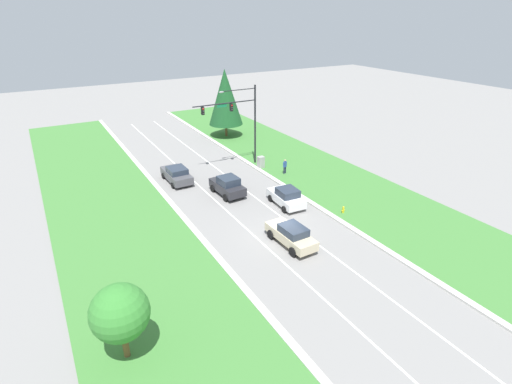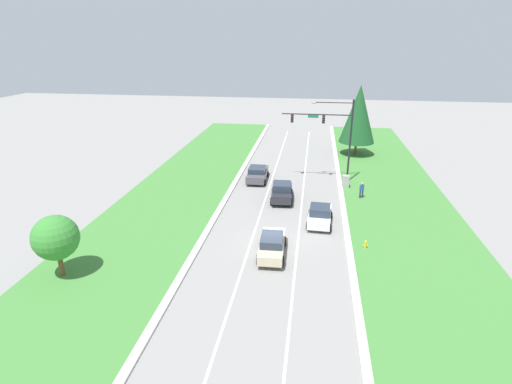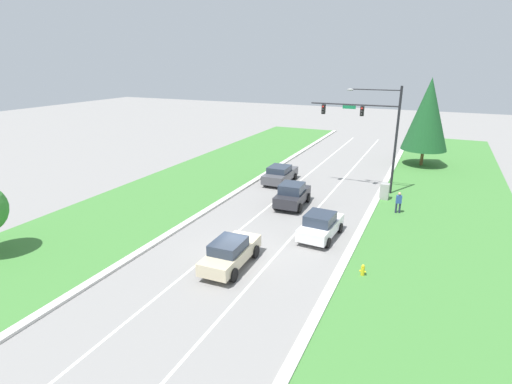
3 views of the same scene
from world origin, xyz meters
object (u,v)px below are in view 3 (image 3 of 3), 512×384
at_px(traffic_signal_mast, 373,124).
at_px(utility_cabinet, 384,192).
at_px(charcoal_sedan, 292,195).
at_px(graphite_sedan, 280,174).
at_px(fire_hydrant, 363,271).
at_px(conifer_near_right_tree, 428,114).
at_px(white_sedan, 321,225).
at_px(champagne_sedan, 230,252).
at_px(pedestrian, 399,202).

relative_size(traffic_signal_mast, utility_cabinet, 6.50).
height_order(traffic_signal_mast, charcoal_sedan, traffic_signal_mast).
bearing_deg(graphite_sedan, charcoal_sedan, -60.62).
relative_size(fire_hydrant, conifer_near_right_tree, 0.08).
relative_size(white_sedan, champagne_sedan, 0.90).
bearing_deg(white_sedan, graphite_sedan, 126.73).
xyz_separation_m(white_sedan, champagne_sedan, (-3.44, -5.80, 0.01)).
relative_size(traffic_signal_mast, champagne_sedan, 1.91).
height_order(traffic_signal_mast, graphite_sedan, traffic_signal_mast).
height_order(champagne_sedan, utility_cabinet, champagne_sedan).
xyz_separation_m(champagne_sedan, conifer_near_right_tree, (8.26, 28.21, 4.67)).
height_order(pedestrian, conifer_near_right_tree, conifer_near_right_tree).
bearing_deg(traffic_signal_mast, champagne_sedan, -104.90).
distance_m(graphite_sedan, utility_cabinet, 9.58).
bearing_deg(champagne_sedan, graphite_sedan, 100.06).
xyz_separation_m(traffic_signal_mast, fire_hydrant, (2.37, -14.88, -5.54)).
xyz_separation_m(charcoal_sedan, pedestrian, (7.71, 1.68, 0.01)).
bearing_deg(conifer_near_right_tree, graphite_sedan, -133.65).
relative_size(graphite_sedan, white_sedan, 1.11).
bearing_deg(fire_hydrant, champagne_sedan, -164.17).
height_order(champagne_sedan, fire_hydrant, champagne_sedan).
xyz_separation_m(graphite_sedan, utility_cabinet, (9.52, -0.99, -0.12)).
bearing_deg(white_sedan, pedestrian, 60.68).
relative_size(graphite_sedan, pedestrian, 2.79).
bearing_deg(graphite_sedan, utility_cabinet, -6.63).
bearing_deg(fire_hydrant, conifer_near_right_tree, 86.94).
distance_m(charcoal_sedan, white_sedan, 5.97).
distance_m(graphite_sedan, pedestrian, 11.53).
bearing_deg(conifer_near_right_tree, charcoal_sedan, -115.53).
bearing_deg(charcoal_sedan, fire_hydrant, -53.93).
relative_size(utility_cabinet, conifer_near_right_tree, 0.15).
distance_m(charcoal_sedan, conifer_near_right_tree, 20.12).
distance_m(pedestrian, conifer_near_right_tree, 16.66).
bearing_deg(traffic_signal_mast, conifer_near_right_tree, 71.64).
relative_size(pedestrian, conifer_near_right_tree, 0.18).
distance_m(charcoal_sedan, graphite_sedan, 6.34).
bearing_deg(fire_hydrant, charcoal_sedan, 129.29).
bearing_deg(traffic_signal_mast, pedestrian, -56.53).
xyz_separation_m(traffic_signal_mast, champagne_sedan, (-4.48, -16.83, -5.04)).
distance_m(charcoal_sedan, pedestrian, 7.89).
bearing_deg(pedestrian, graphite_sedan, -40.09).
distance_m(charcoal_sedan, fire_hydrant, 11.13).
height_order(charcoal_sedan, conifer_near_right_tree, conifer_near_right_tree).
height_order(white_sedan, utility_cabinet, white_sedan).
distance_m(white_sedan, champagne_sedan, 6.74).
xyz_separation_m(graphite_sedan, fire_hydrant, (10.21, -14.09, -0.47)).
distance_m(charcoal_sedan, utility_cabinet, 7.78).
bearing_deg(pedestrian, traffic_signal_mast, -77.30).
bearing_deg(champagne_sedan, conifer_near_right_tree, 71.91).
bearing_deg(pedestrian, champagne_sedan, 37.62).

